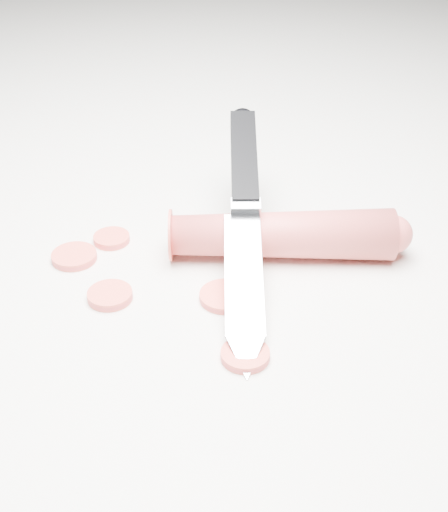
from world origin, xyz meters
The scene contains 8 objects.
ground centered at (0.00, 0.00, 0.00)m, with size 2.40×2.40×0.00m, color silver.
carrot centered at (0.04, 0.06, 0.02)m, with size 0.04×0.04×0.18m, color #C53F3D.
carrot_slice_0 centered at (-0.09, -0.02, 0.00)m, with size 0.03×0.03×0.01m, color #E44437.
carrot_slice_1 centered at (-0.09, -0.06, 0.00)m, with size 0.04×0.04×0.01m, color #E44437.
carrot_slice_2 centered at (0.04, -0.02, 0.00)m, with size 0.04×0.04×0.01m, color #E44437.
carrot_slice_3 centered at (-0.03, -0.07, 0.00)m, with size 0.03×0.03×0.01m, color #E44437.
carrot_slice_4 centered at (0.09, -0.06, 0.00)m, with size 0.03×0.03×0.01m, color #E44437.
kitchen_knife centered at (0.02, 0.03, 0.04)m, with size 0.20×0.23×0.09m, color silver, non-canonical shape.
Camera 1 is at (0.31, -0.35, 0.33)m, focal length 50.00 mm.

